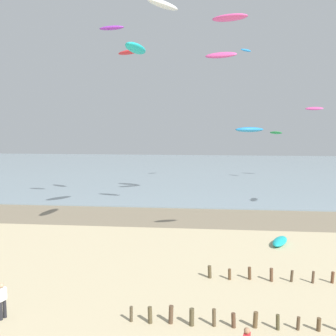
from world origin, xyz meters
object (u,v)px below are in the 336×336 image
object	(u,v)px
person_nearest_camera	(2,300)
grounded_kite	(280,241)
kite_aloft_1	(250,130)
kite_aloft_6	(221,55)
kite_aloft_0	(230,18)
kite_aloft_10	(136,48)
kite_aloft_12	(314,108)
kite_aloft_11	(112,28)
kite_aloft_7	(276,133)
kite_aloft_4	(163,4)
kite_aloft_3	(129,52)
kite_aloft_8	(246,50)

from	to	relation	value
person_nearest_camera	grounded_kite	bearing A→B (deg)	38.69
kite_aloft_1	kite_aloft_6	distance (m)	16.61
kite_aloft_0	kite_aloft_10	bearing A→B (deg)	-117.72
person_nearest_camera	kite_aloft_10	distance (m)	17.10
kite_aloft_0	kite_aloft_6	world-z (taller)	kite_aloft_0
kite_aloft_10	kite_aloft_12	xyz separation A→B (m)	(21.90, 34.12, -2.52)
grounded_kite	kite_aloft_11	xyz separation A→B (m)	(-14.57, 8.17, 17.81)
kite_aloft_0	kite_aloft_7	distance (m)	30.16
kite_aloft_1	kite_aloft_4	distance (m)	11.73
kite_aloft_4	grounded_kite	bearing A→B (deg)	-65.77
grounded_kite	kite_aloft_11	bearing A→B (deg)	85.84
kite_aloft_3	kite_aloft_4	xyz separation A→B (m)	(4.69, -9.94, 1.50)
kite_aloft_3	kite_aloft_6	bearing A→B (deg)	-134.61
kite_aloft_0	kite_aloft_10	size ratio (longest dim) A/B	0.95
kite_aloft_11	kite_aloft_12	distance (m)	36.12
kite_aloft_7	grounded_kite	bearing A→B (deg)	127.01
grounded_kite	kite_aloft_1	xyz separation A→B (m)	(-2.46, -0.19, 8.29)
grounded_kite	kite_aloft_8	bearing A→B (deg)	25.21
kite_aloft_1	kite_aloft_8	size ratio (longest dim) A/B	1.09
kite_aloft_12	kite_aloft_8	bearing A→B (deg)	48.60
person_nearest_camera	kite_aloft_4	world-z (taller)	kite_aloft_4
kite_aloft_0	kite_aloft_12	bearing A→B (deg)	77.58
kite_aloft_7	kite_aloft_12	world-z (taller)	kite_aloft_12
kite_aloft_3	kite_aloft_6	distance (m)	10.03
kite_aloft_3	kite_aloft_11	bearing A→B (deg)	107.83
kite_aloft_8	kite_aloft_4	bearing A→B (deg)	-154.71
kite_aloft_0	kite_aloft_3	xyz separation A→B (m)	(-9.99, 6.86, -1.26)
grounded_kite	kite_aloft_3	distance (m)	24.37
kite_aloft_7	kite_aloft_10	bearing A→B (deg)	111.62
kite_aloft_4	kite_aloft_6	size ratio (longest dim) A/B	0.94
kite_aloft_1	kite_aloft_8	world-z (taller)	kite_aloft_8
kite_aloft_4	kite_aloft_7	bearing A→B (deg)	10.40
kite_aloft_0	kite_aloft_3	bearing A→B (deg)	162.20
grounded_kite	kite_aloft_3	xyz separation A→B (m)	(-13.67, 11.90, 16.29)
kite_aloft_10	kite_aloft_8	bearing A→B (deg)	166.81
person_nearest_camera	kite_aloft_7	xyz separation A→B (m)	(20.52, 43.75, 6.80)
grounded_kite	kite_aloft_6	xyz separation A→B (m)	(-3.94, 14.31, 16.26)
grounded_kite	kite_aloft_8	distance (m)	31.44
grounded_kite	kite_aloft_12	bearing A→B (deg)	5.51
kite_aloft_0	kite_aloft_6	xyz separation A→B (m)	(-0.26, 9.27, -1.29)
kite_aloft_7	kite_aloft_11	size ratio (longest dim) A/B	0.91
grounded_kite	kite_aloft_1	size ratio (longest dim) A/B	1.10
kite_aloft_6	kite_aloft_7	size ratio (longest dim) A/B	1.56
kite_aloft_4	kite_aloft_6	world-z (taller)	kite_aloft_4
kite_aloft_12	kite_aloft_6	bearing A→B (deg)	66.16
kite_aloft_4	kite_aloft_6	bearing A→B (deg)	14.32
grounded_kite	kite_aloft_4	world-z (taller)	kite_aloft_4
kite_aloft_11	kite_aloft_12	size ratio (longest dim) A/B	0.93
kite_aloft_6	kite_aloft_0	bearing A→B (deg)	-71.74
kite_aloft_3	kite_aloft_6	world-z (taller)	kite_aloft_6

